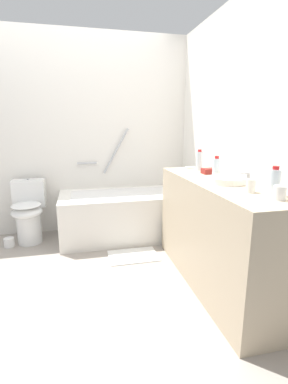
# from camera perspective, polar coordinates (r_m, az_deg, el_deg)

# --- Properties ---
(ground_plane) EXTENTS (3.98, 3.98, 0.00)m
(ground_plane) POSITION_cam_1_polar(r_m,az_deg,el_deg) (2.77, -14.20, -15.88)
(ground_plane) COLOR #9E9389
(wall_back_tiled) EXTENTS (3.38, 0.10, 2.42)m
(wall_back_tiled) POSITION_cam_1_polar(r_m,az_deg,el_deg) (3.67, -15.03, 11.00)
(wall_back_tiled) COLOR white
(wall_back_tiled) RESTS_ON ground_plane
(wall_right_mirror) EXTENTS (0.10, 2.79, 2.42)m
(wall_right_mirror) POSITION_cam_1_polar(r_m,az_deg,el_deg) (2.82, 17.78, 10.24)
(wall_right_mirror) COLOR white
(wall_right_mirror) RESTS_ON ground_plane
(bathtub) EXTENTS (1.54, 0.75, 1.30)m
(bathtub) POSITION_cam_1_polar(r_m,az_deg,el_deg) (3.45, -3.77, -4.28)
(bathtub) COLOR white
(bathtub) RESTS_ON ground_plane
(toilet) EXTENTS (0.37, 0.51, 0.72)m
(toilet) POSITION_cam_1_polar(r_m,az_deg,el_deg) (3.53, -22.32, -3.72)
(toilet) COLOR white
(toilet) RESTS_ON ground_plane
(vanity_counter) EXTENTS (0.52, 1.60, 0.90)m
(vanity_counter) POSITION_cam_1_polar(r_m,az_deg,el_deg) (2.47, 15.09, -8.14)
(vanity_counter) COLOR tan
(vanity_counter) RESTS_ON ground_plane
(sink_basin) EXTENTS (0.28, 0.28, 0.05)m
(sink_basin) POSITION_cam_1_polar(r_m,az_deg,el_deg) (2.27, 16.49, 2.33)
(sink_basin) COLOR white
(sink_basin) RESTS_ON vanity_counter
(sink_faucet) EXTENTS (0.11, 0.15, 0.08)m
(sink_faucet) POSITION_cam_1_polar(r_m,az_deg,el_deg) (2.36, 20.17, 2.70)
(sink_faucet) COLOR #B7B7BC
(sink_faucet) RESTS_ON vanity_counter
(water_bottle_0) EXTENTS (0.06, 0.06, 0.21)m
(water_bottle_0) POSITION_cam_1_polar(r_m,az_deg,el_deg) (2.85, 11.13, 6.23)
(water_bottle_0) COLOR silver
(water_bottle_0) RESTS_ON vanity_counter
(water_bottle_1) EXTENTS (0.06, 0.06, 0.18)m
(water_bottle_1) POSITION_cam_1_polar(r_m,az_deg,el_deg) (2.48, 14.41, 4.79)
(water_bottle_1) COLOR silver
(water_bottle_1) RESTS_ON vanity_counter
(water_bottle_2) EXTENTS (0.07, 0.07, 0.19)m
(water_bottle_2) POSITION_cam_1_polar(r_m,az_deg,el_deg) (1.96, 24.88, 1.83)
(water_bottle_2) COLOR silver
(water_bottle_2) RESTS_ON vanity_counter
(drinking_glass_0) EXTENTS (0.06, 0.06, 0.09)m
(drinking_glass_0) POSITION_cam_1_polar(r_m,az_deg,el_deg) (2.00, 20.79, 1.17)
(drinking_glass_0) COLOR white
(drinking_glass_0) RESTS_ON vanity_counter
(drinking_glass_1) EXTENTS (0.07, 0.07, 0.09)m
(drinking_glass_1) POSITION_cam_1_polar(r_m,az_deg,el_deg) (1.87, 25.77, -0.16)
(drinking_glass_1) COLOR white
(drinking_glass_1) RESTS_ON vanity_counter
(amenity_basket) EXTENTS (0.14, 0.10, 0.05)m
(amenity_basket) POSITION_cam_1_polar(r_m,az_deg,el_deg) (2.68, 13.18, 4.17)
(amenity_basket) COLOR maroon
(amenity_basket) RESTS_ON vanity_counter
(soap_dish) EXTENTS (0.09, 0.06, 0.02)m
(soap_dish) POSITION_cam_1_polar(r_m,az_deg,el_deg) (2.94, 9.34, 4.85)
(soap_dish) COLOR white
(soap_dish) RESTS_ON vanity_counter
(bath_mat) EXTENTS (0.50, 0.34, 0.01)m
(bath_mat) POSITION_cam_1_polar(r_m,az_deg,el_deg) (3.02, -2.21, -12.77)
(bath_mat) COLOR white
(bath_mat) RESTS_ON ground_plane
(toilet_paper_roll) EXTENTS (0.11, 0.11, 0.10)m
(toilet_paper_roll) POSITION_cam_1_polar(r_m,az_deg,el_deg) (3.56, -25.63, -9.17)
(toilet_paper_roll) COLOR white
(toilet_paper_roll) RESTS_ON ground_plane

